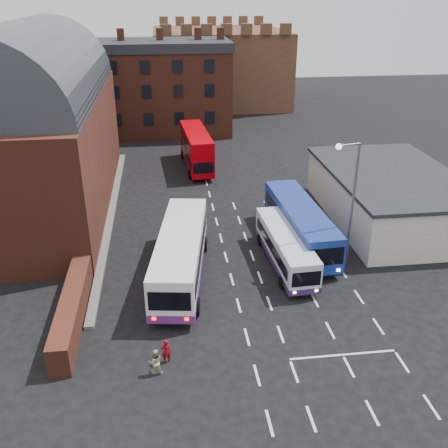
{
  "coord_description": "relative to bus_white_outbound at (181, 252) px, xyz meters",
  "views": [
    {
      "loc": [
        -4.22,
        -23.84,
        18.36
      ],
      "look_at": [
        0.0,
        10.0,
        2.2
      ],
      "focal_mm": 40.0,
      "sensor_mm": 36.0,
      "label": 1
    }
  ],
  "objects": [
    {
      "name": "forecourt_wall",
      "position": [
        -6.74,
        -4.36,
        -1.1
      ],
      "size": [
        1.2,
        10.0,
        1.8
      ],
      "primitive_type": "cube",
      "color": "#602B1E",
      "rests_on": "ground"
    },
    {
      "name": "railway_station",
      "position": [
        -12.04,
        14.64,
        5.64
      ],
      "size": [
        12.0,
        28.0,
        16.0
      ],
      "color": "#602B1E",
      "rests_on": "ground"
    },
    {
      "name": "bus_blue",
      "position": [
        9.46,
        3.9,
        -0.11
      ],
      "size": [
        3.4,
        11.85,
        3.2
      ],
      "rotation": [
        0.0,
        0.0,
        3.19
      ],
      "color": "navy",
      "rests_on": "ground"
    },
    {
      "name": "bus_white_inbound",
      "position": [
        7.57,
        0.79,
        -0.47
      ],
      "size": [
        2.73,
        9.58,
        2.59
      ],
      "rotation": [
        0.0,
        0.0,
        3.19
      ],
      "color": "silver",
      "rests_on": "ground"
    },
    {
      "name": "pedestrian_red",
      "position": [
        -1.22,
        -8.72,
        -1.27
      ],
      "size": [
        0.6,
        0.47,
        1.46
      ],
      "primitive_type": "imported",
      "rotation": [
        0.0,
        0.0,
        3.39
      ],
      "color": "maroon",
      "rests_on": "ground"
    },
    {
      "name": "street_lamp",
      "position": [
        11.74,
        0.25,
        3.6
      ],
      "size": [
        1.85,
        0.65,
        9.27
      ],
      "rotation": [
        0.0,
        0.0,
        0.22
      ],
      "color": "slate",
      "rests_on": "ground"
    },
    {
      "name": "brick_terrace",
      "position": [
        -2.54,
        39.64,
        3.5
      ],
      "size": [
        22.0,
        10.0,
        11.0
      ],
      "primitive_type": "cube",
      "color": "brown",
      "rests_on": "ground"
    },
    {
      "name": "bus_white_outbound",
      "position": [
        0.0,
        0.0,
        0.0
      ],
      "size": [
        4.61,
        12.67,
        3.38
      ],
      "rotation": [
        0.0,
        0.0,
        -0.15
      ],
      "color": "white",
      "rests_on": "ground"
    },
    {
      "name": "cream_building",
      "position": [
        18.46,
        7.64,
        0.16
      ],
      "size": [
        10.4,
        16.4,
        4.25
      ],
      "color": "beige",
      "rests_on": "ground"
    },
    {
      "name": "pedestrian_beige",
      "position": [
        -1.79,
        -9.52,
        -1.25
      ],
      "size": [
        0.74,
        0.59,
        1.49
      ],
      "primitive_type": "imported",
      "rotation": [
        0.0,
        0.0,
        3.18
      ],
      "color": "tan",
      "rests_on": "ground"
    },
    {
      "name": "bus_red_double",
      "position": [
        2.82,
        23.43,
        0.24
      ],
      "size": [
        3.18,
        10.67,
        4.21
      ],
      "rotation": [
        0.0,
        0.0,
        3.21
      ],
      "color": "#C00008",
      "rests_on": "ground"
    },
    {
      "name": "ground",
      "position": [
        3.46,
        -6.36,
        -2.0
      ],
      "size": [
        180.0,
        180.0,
        0.0
      ],
      "primitive_type": "plane",
      "color": "black"
    },
    {
      "name": "castle_keep",
      "position": [
        9.46,
        59.64,
        4.0
      ],
      "size": [
        22.0,
        22.0,
        12.0
      ],
      "primitive_type": "cube",
      "color": "brown",
      "rests_on": "ground"
    }
  ]
}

